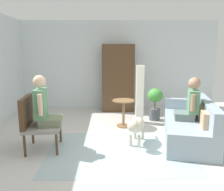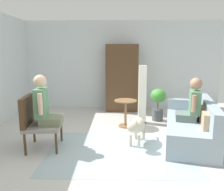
{
  "view_description": "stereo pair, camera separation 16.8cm",
  "coord_description": "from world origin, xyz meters",
  "px_view_note": "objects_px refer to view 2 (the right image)",
  "views": [
    {
      "loc": [
        -0.22,
        -3.86,
        1.76
      ],
      "look_at": [
        -0.14,
        0.22,
        0.98
      ],
      "focal_mm": 36.45,
      "sensor_mm": 36.0,
      "label": 1
    },
    {
      "loc": [
        -0.05,
        -3.86,
        1.76
      ],
      "look_at": [
        -0.14,
        0.22,
        0.98
      ],
      "focal_mm": 36.45,
      "sensor_mm": 36.0,
      "label": 2
    }
  ],
  "objects_px": {
    "armchair": "(36,119)",
    "person_on_armchair": "(44,105)",
    "potted_plant": "(158,101)",
    "armoire_cabinet": "(122,78)",
    "couch": "(192,127)",
    "dog": "(137,126)",
    "round_end_table": "(125,110)",
    "person_on_couch": "(192,103)",
    "column_lamp": "(142,95)"
  },
  "relations": [
    {
      "from": "armchair",
      "to": "person_on_armchair",
      "type": "relative_size",
      "value": 1.09
    },
    {
      "from": "potted_plant",
      "to": "armoire_cabinet",
      "type": "relative_size",
      "value": 0.42
    },
    {
      "from": "couch",
      "to": "person_on_armchair",
      "type": "xyz_separation_m",
      "value": [
        -2.8,
        -0.36,
        0.52
      ]
    },
    {
      "from": "dog",
      "to": "potted_plant",
      "type": "height_order",
      "value": "potted_plant"
    },
    {
      "from": "couch",
      "to": "round_end_table",
      "type": "height_order",
      "value": "couch"
    },
    {
      "from": "round_end_table",
      "to": "armoire_cabinet",
      "type": "relative_size",
      "value": 0.33
    },
    {
      "from": "dog",
      "to": "couch",
      "type": "bearing_deg",
      "value": 8.52
    },
    {
      "from": "person_on_couch",
      "to": "couch",
      "type": "bearing_deg",
      "value": 31.14
    },
    {
      "from": "person_on_couch",
      "to": "dog",
      "type": "distance_m",
      "value": 1.15
    },
    {
      "from": "person_on_armchair",
      "to": "potted_plant",
      "type": "bearing_deg",
      "value": 36.9
    },
    {
      "from": "armchair",
      "to": "armoire_cabinet",
      "type": "distance_m",
      "value": 3.33
    },
    {
      "from": "couch",
      "to": "potted_plant",
      "type": "bearing_deg",
      "value": 106.57
    },
    {
      "from": "potted_plant",
      "to": "column_lamp",
      "type": "distance_m",
      "value": 0.53
    },
    {
      "from": "couch",
      "to": "column_lamp",
      "type": "xyz_separation_m",
      "value": [
        -0.86,
        1.19,
        0.41
      ]
    },
    {
      "from": "person_on_armchair",
      "to": "column_lamp",
      "type": "height_order",
      "value": "column_lamp"
    },
    {
      "from": "couch",
      "to": "round_end_table",
      "type": "bearing_deg",
      "value": 144.75
    },
    {
      "from": "round_end_table",
      "to": "couch",
      "type": "bearing_deg",
      "value": -35.25
    },
    {
      "from": "round_end_table",
      "to": "potted_plant",
      "type": "relative_size",
      "value": 0.77
    },
    {
      "from": "dog",
      "to": "armoire_cabinet",
      "type": "distance_m",
      "value": 2.75
    },
    {
      "from": "potted_plant",
      "to": "armoire_cabinet",
      "type": "distance_m",
      "value": 1.5
    },
    {
      "from": "armoire_cabinet",
      "to": "dog",
      "type": "bearing_deg",
      "value": -84.84
    },
    {
      "from": "armoire_cabinet",
      "to": "person_on_armchair",
      "type": "bearing_deg",
      "value": -116.87
    },
    {
      "from": "column_lamp",
      "to": "person_on_armchair",
      "type": "bearing_deg",
      "value": -141.32
    },
    {
      "from": "couch",
      "to": "dog",
      "type": "distance_m",
      "value": 1.12
    },
    {
      "from": "person_on_couch",
      "to": "person_on_armchair",
      "type": "distance_m",
      "value": 2.78
    },
    {
      "from": "person_on_couch",
      "to": "potted_plant",
      "type": "relative_size",
      "value": 0.99
    },
    {
      "from": "column_lamp",
      "to": "round_end_table",
      "type": "bearing_deg",
      "value": -145.72
    },
    {
      "from": "round_end_table",
      "to": "armoire_cabinet",
      "type": "xyz_separation_m",
      "value": [
        -0.06,
        1.6,
        0.58
      ]
    },
    {
      "from": "round_end_table",
      "to": "potted_plant",
      "type": "height_order",
      "value": "potted_plant"
    },
    {
      "from": "armchair",
      "to": "person_on_couch",
      "type": "distance_m",
      "value": 2.96
    },
    {
      "from": "column_lamp",
      "to": "armoire_cabinet",
      "type": "height_order",
      "value": "armoire_cabinet"
    },
    {
      "from": "dog",
      "to": "column_lamp",
      "type": "xyz_separation_m",
      "value": [
        0.24,
        1.36,
        0.35
      ]
    },
    {
      "from": "couch",
      "to": "armoire_cabinet",
      "type": "height_order",
      "value": "armoire_cabinet"
    },
    {
      "from": "armchair",
      "to": "round_end_table",
      "type": "height_order",
      "value": "armchair"
    },
    {
      "from": "round_end_table",
      "to": "column_lamp",
      "type": "bearing_deg",
      "value": 34.28
    },
    {
      "from": "couch",
      "to": "armoire_cabinet",
      "type": "bearing_deg",
      "value": 118.22
    },
    {
      "from": "armoire_cabinet",
      "to": "armchair",
      "type": "bearing_deg",
      "value": -119.31
    },
    {
      "from": "armoire_cabinet",
      "to": "column_lamp",
      "type": "bearing_deg",
      "value": -69.79
    },
    {
      "from": "potted_plant",
      "to": "column_lamp",
      "type": "bearing_deg",
      "value": -152.03
    },
    {
      "from": "person_on_armchair",
      "to": "dog",
      "type": "distance_m",
      "value": 1.77
    },
    {
      "from": "dog",
      "to": "armchair",
      "type": "bearing_deg",
      "value": -173.58
    },
    {
      "from": "person_on_armchair",
      "to": "armoire_cabinet",
      "type": "xyz_separation_m",
      "value": [
        1.45,
        2.87,
        0.17
      ]
    },
    {
      "from": "person_on_couch",
      "to": "person_on_armchair",
      "type": "bearing_deg",
      "value": -173.03
    },
    {
      "from": "person_on_armchair",
      "to": "armchair",
      "type": "bearing_deg",
      "value": -174.8
    },
    {
      "from": "armchair",
      "to": "dog",
      "type": "height_order",
      "value": "armchair"
    },
    {
      "from": "round_end_table",
      "to": "potted_plant",
      "type": "xyz_separation_m",
      "value": [
        0.86,
        0.52,
        0.1
      ]
    },
    {
      "from": "person_on_couch",
      "to": "column_lamp",
      "type": "height_order",
      "value": "column_lamp"
    },
    {
      "from": "column_lamp",
      "to": "armoire_cabinet",
      "type": "distance_m",
      "value": 1.43
    },
    {
      "from": "round_end_table",
      "to": "person_on_couch",
      "type": "bearing_deg",
      "value": -36.71
    },
    {
      "from": "person_on_couch",
      "to": "column_lamp",
      "type": "bearing_deg",
      "value": 124.19
    }
  ]
}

